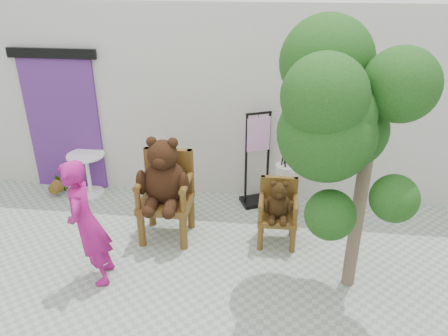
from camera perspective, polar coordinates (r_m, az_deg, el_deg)
name	(u,v)px	position (r m, az deg, el deg)	size (l,w,h in m)	color
ground_plane	(230,306)	(5.14, 0.79, -17.60)	(60.00, 60.00, 0.00)	#9BA493
back_wall	(252,98)	(7.13, 3.65, 9.08)	(9.00, 1.00, 3.00)	beige
doorway	(64,121)	(7.54, -20.23, 5.77)	(1.40, 0.11, 2.33)	#552775
chair_big	(165,182)	(5.87, -7.74, -1.84)	(0.71, 0.78, 1.48)	#503411
chair_small	(278,206)	(5.87, 7.08, -4.96)	(0.51, 0.50, 0.94)	#503411
person	(87,224)	(5.27, -17.49, -7.00)	(0.57, 0.37, 1.56)	#A4146F
cafe_table	(88,169)	(7.42, -17.40, -0.17)	(0.60, 0.60, 0.70)	white
display_stand	(257,170)	(6.75, 4.31, -0.26)	(0.55, 0.50, 1.51)	black
stool_bucket	(285,176)	(6.49, 8.01, -1.00)	(0.32, 0.32, 1.45)	white
tree	(341,111)	(4.49, 15.03, 7.17)	(1.49, 1.60, 3.05)	brown
potted_plant	(60,183)	(7.68, -20.65, -1.86)	(0.35, 0.30, 0.39)	#0F340E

